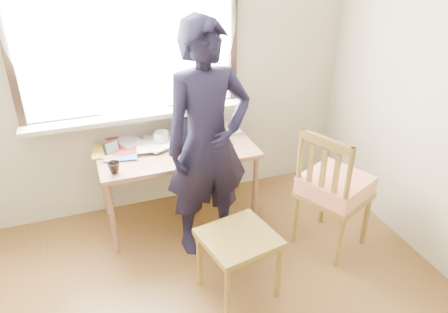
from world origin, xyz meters
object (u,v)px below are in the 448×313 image
object	(u,v)px
person	(208,143)
desk	(177,157)
mug_white	(162,138)
side_chair	(334,188)
mug_dark	(114,168)
work_chair	(239,245)
laptop	(199,141)

from	to	relation	value
person	desk	bearing A→B (deg)	104.54
mug_white	side_chair	bearing A→B (deg)	-38.31
mug_dark	person	world-z (taller)	person
desk	mug_dark	world-z (taller)	mug_dark
side_chair	work_chair	bearing A→B (deg)	-165.21
desk	work_chair	bearing A→B (deg)	-80.38
desk	person	distance (m)	0.52
mug_dark	side_chair	world-z (taller)	side_chair
desk	work_chair	distance (m)	1.02
mug_white	mug_dark	xyz separation A→B (m)	(-0.44, -0.36, -0.01)
desk	work_chair	xyz separation A→B (m)	(0.17, -0.99, -0.21)
mug_dark	work_chair	xyz separation A→B (m)	(0.70, -0.78, -0.33)
mug_white	person	world-z (taller)	person
side_chair	person	distance (m)	1.04
desk	person	bearing A→B (deg)	-69.99
laptop	mug_white	size ratio (longest dim) A/B	3.08
mug_white	side_chair	distance (m)	1.47
mug_dark	work_chair	bearing A→B (deg)	-47.88
mug_white	laptop	bearing A→B (deg)	-32.80
work_chair	person	size ratio (longest dim) A/B	0.30
laptop	mug_dark	distance (m)	0.74
mug_dark	person	bearing A→B (deg)	-15.67
desk	mug_white	xyz separation A→B (m)	(-0.09, 0.15, 0.13)
person	mug_dark	bearing A→B (deg)	158.86
laptop	mug_white	bearing A→B (deg)	147.20
mug_white	desk	bearing A→B (deg)	-58.71
laptop	mug_white	xyz separation A→B (m)	(-0.27, 0.18, -0.01)
mug_dark	work_chair	size ratio (longest dim) A/B	0.17
desk	mug_white	bearing A→B (deg)	121.29
desk	side_chair	distance (m)	1.30
desk	side_chair	size ratio (longest dim) A/B	1.25
laptop	mug_dark	world-z (taller)	laptop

